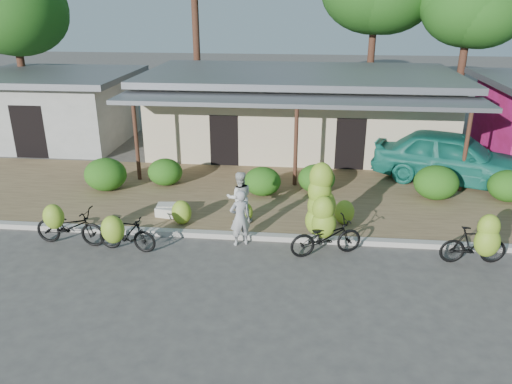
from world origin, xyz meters
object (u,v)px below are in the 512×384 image
at_px(bike_center, 323,219).
at_px(bike_right, 478,242).
at_px(bike_left, 124,233).
at_px(vendor, 240,218).
at_px(bike_far_left, 68,225).
at_px(sack_near, 172,209).
at_px(bystander, 240,197).
at_px(sack_far, 169,212).
at_px(tree_back_left, 9,8).
at_px(tree_near_right, 466,6).
at_px(teal_van, 452,157).

distance_m(bike_center, bike_right, 3.80).
xyz_separation_m(bike_left, vendor, (2.94, 0.80, 0.20)).
bearing_deg(vendor, bike_far_left, -21.25).
xyz_separation_m(bike_right, sack_near, (-8.27, 2.17, -0.41)).
relative_size(bike_far_left, vendor, 1.29).
bearing_deg(bystander, sack_far, -19.18).
xyz_separation_m(tree_back_left, tree_near_right, (21.00, 1.50, 0.12)).
relative_size(bike_far_left, teal_van, 0.38).
relative_size(tree_back_left, vendor, 4.89).
relative_size(tree_near_right, bike_center, 3.24).
xyz_separation_m(bike_far_left, sack_far, (2.22, 1.87, -0.32)).
bearing_deg(tree_near_right, bike_center, -116.29).
xyz_separation_m(tree_near_right, bike_right, (-2.69, -13.56, -5.22)).
bearing_deg(bike_left, tree_near_right, -32.93).
distance_m(bike_far_left, sack_near, 3.08).
relative_size(bike_right, bystander, 1.09).
bearing_deg(bike_left, sack_far, -8.21).
bearing_deg(tree_near_right, bystander, -126.74).
distance_m(tree_back_left, bike_far_left, 15.21).
bearing_deg(bike_right, teal_van, -13.18).
bearing_deg(vendor, bystander, -109.20).
xyz_separation_m(bike_center, sack_near, (-4.51, 1.65, -0.63)).
bearing_deg(tree_back_left, bike_left, -52.48).
xyz_separation_m(bike_left, bike_right, (8.89, 0.21, 0.09)).
relative_size(bike_center, bystander, 1.51).
relative_size(tree_near_right, bike_far_left, 3.74).
bearing_deg(bike_right, sack_far, 71.72).
bearing_deg(sack_far, teal_van, 23.63).
relative_size(bike_right, sack_near, 2.00).
height_order(bike_right, vendor, bike_right).
xyz_separation_m(bike_far_left, bike_right, (10.51, -0.08, 0.10)).
xyz_separation_m(bike_right, teal_van, (0.85, 5.95, 0.36)).
distance_m(bike_center, sack_far, 4.80).
bearing_deg(tree_near_right, sack_far, -133.40).
height_order(tree_near_right, teal_van, tree_near_right).
distance_m(bike_far_left, bike_left, 1.65).
bearing_deg(vendor, tree_near_right, -151.24).
bearing_deg(bike_right, bystander, 68.91).
bearing_deg(tree_near_right, bike_right, -101.21).
bearing_deg(bike_far_left, sack_far, -45.54).
bearing_deg(tree_back_left, sack_near, -44.59).
bearing_deg(bike_far_left, tree_back_left, 37.47).
height_order(tree_back_left, sack_far, tree_back_left).
relative_size(bike_left, teal_van, 0.31).
bearing_deg(teal_van, bike_left, 142.74).
distance_m(bike_far_left, bystander, 4.71).
bearing_deg(vendor, tree_back_left, -70.45).
height_order(bike_center, sack_far, bike_center).
distance_m(bike_far_left, bike_right, 10.52).
distance_m(bike_right, sack_near, 8.56).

